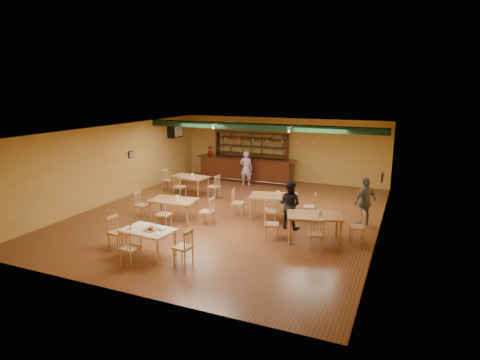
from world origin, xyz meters
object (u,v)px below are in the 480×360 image
at_px(near_table, 149,242).
at_px(patron_bar, 246,168).
at_px(dining_table_a, 190,185).
at_px(dining_table_d, 314,227).
at_px(patron_right_a, 289,205).
at_px(dining_table_c, 174,210).
at_px(dining_table_b, 273,206).
at_px(bar_counter, 246,169).

height_order(near_table, patron_bar, patron_bar).
distance_m(dining_table_a, dining_table_d, 6.87).
bearing_deg(near_table, dining_table_a, 115.65).
distance_m(dining_table_a, patron_right_a, 5.65).
bearing_deg(patron_right_a, dining_table_c, 21.68).
height_order(near_table, patron_right_a, patron_right_a).
bearing_deg(near_table, dining_table_d, 41.96).
xyz_separation_m(dining_table_d, patron_right_a, (-0.99, 0.77, 0.38)).
relative_size(near_table, patron_right_a, 0.88).
bearing_deg(dining_table_b, bar_counter, 110.28).
bearing_deg(dining_table_b, patron_right_a, -56.55).
relative_size(dining_table_c, dining_table_d, 0.96).
distance_m(dining_table_c, dining_table_d, 4.74).
relative_size(bar_counter, dining_table_d, 3.01).
bearing_deg(dining_table_a, patron_bar, 62.46).
xyz_separation_m(bar_counter, dining_table_c, (0.05, -6.54, -0.18)).
relative_size(bar_counter, patron_bar, 3.00).
bearing_deg(patron_bar, near_table, 88.82).
bearing_deg(bar_counter, dining_table_a, -111.77).
distance_m(dining_table_a, dining_table_b, 4.59).
relative_size(dining_table_d, near_table, 1.16).
height_order(dining_table_d, near_table, dining_table_d).
bearing_deg(dining_table_c, dining_table_b, 24.81).
relative_size(dining_table_b, dining_table_c, 1.05).
xyz_separation_m(dining_table_b, near_table, (-2.03, -4.40, -0.03)).
xyz_separation_m(bar_counter, dining_table_a, (-1.27, -3.17, -0.19)).
height_order(dining_table_b, patron_right_a, patron_right_a).
relative_size(bar_counter, dining_table_b, 3.01).
relative_size(bar_counter, near_table, 3.49).
bearing_deg(dining_table_d, near_table, -161.22).
xyz_separation_m(dining_table_c, patron_right_a, (3.75, 0.90, 0.40)).
distance_m(bar_counter, dining_table_c, 6.54).
height_order(bar_counter, patron_bar, patron_bar).
bearing_deg(dining_table_d, patron_bar, 110.80).
bearing_deg(patron_right_a, bar_counter, -47.75).
xyz_separation_m(bar_counter, patron_right_a, (3.80, -5.64, 0.21)).
distance_m(bar_counter, patron_bar, 0.92).
height_order(bar_counter, dining_table_b, bar_counter).
bearing_deg(patron_right_a, patron_bar, -45.98).
bearing_deg(dining_table_d, dining_table_a, 134.09).
height_order(dining_table_c, dining_table_d, dining_table_d).
height_order(dining_table_d, patron_right_a, patron_right_a).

